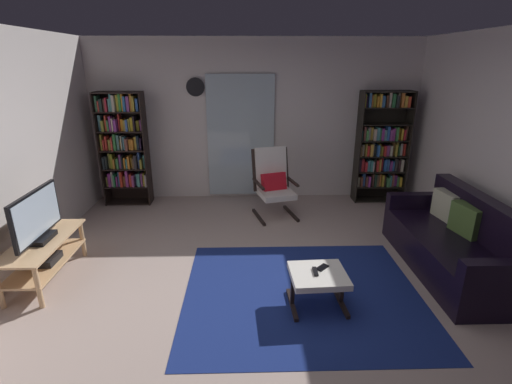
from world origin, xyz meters
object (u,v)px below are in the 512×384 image
lounge_armchair (273,181)px  wall_clock (195,87)px  tv_stand (44,254)px  cell_phone (322,267)px  ottoman (318,279)px  bookshelf_near_sofa (381,147)px  bookshelf_near_tv (123,145)px  television (37,218)px  leather_sofa (455,244)px  tv_remote (315,271)px

lounge_armchair → wall_clock: size_ratio=3.53×
tv_stand → wall_clock: size_ratio=3.86×
cell_phone → ottoman: bearing=-77.4°
bookshelf_near_sofa → lounge_armchair: bearing=-161.9°
tv_stand → bookshelf_near_tv: bearing=85.0°
television → ottoman: 2.91m
cell_phone → bookshelf_near_tv: bearing=178.5°
bookshelf_near_sofa → lounge_armchair: 1.93m
leather_sofa → wall_clock: size_ratio=6.56×
bookshelf_near_tv → cell_phone: 3.91m
tv_stand → leather_sofa: 4.48m
bookshelf_near_tv → lounge_armchair: bookshelf_near_tv is taller
lounge_armchair → tv_remote: lounge_armchair is taller
leather_sofa → lounge_armchair: (-1.92, 1.67, 0.23)m
ottoman → tv_remote: size_ratio=3.78×
bookshelf_near_sofa → ottoman: bearing=-117.9°
bookshelf_near_tv → bookshelf_near_sofa: 4.16m
tv_stand → wall_clock: 3.29m
tv_stand → bookshelf_near_sofa: 4.99m
ottoman → wall_clock: wall_clock is taller
lounge_armchair → ottoman: 2.34m
bookshelf_near_sofa → tv_remote: (-1.56, -2.89, -0.54)m
tv_remote → cell_phone: (0.08, 0.08, -0.00)m
cell_phone → tv_stand: bearing=-144.3°
television → bookshelf_near_tv: 2.35m
bookshelf_near_tv → lounge_armchair: bearing=-13.5°
television → ottoman: (2.82, -0.55, -0.42)m
ottoman → bookshelf_near_tv: bearing=132.3°
ottoman → wall_clock: 3.76m
tv_stand → television: (0.00, 0.01, 0.41)m
ottoman → lounge_armchair: bearing=96.5°
cell_phone → wall_clock: 3.69m
ottoman → tv_remote: tv_remote is taller
tv_stand → bookshelf_near_tv: 2.43m
tv_stand → ottoman: bearing=-10.9°
leather_sofa → lounge_armchair: 2.55m
bookshelf_near_tv → leather_sofa: size_ratio=0.95×
bookshelf_near_tv → bookshelf_near_sofa: bearing=0.3°
tv_remote → cell_phone: 0.11m
bookshelf_near_tv → ottoman: (2.62, -2.88, -0.67)m
bookshelf_near_sofa → tv_stand: bearing=-151.6°
tv_stand → ottoman: (2.83, -0.54, -0.01)m
leather_sofa → wall_clock: 4.26m
bookshelf_near_tv → tv_remote: bearing=-47.9°
bookshelf_near_tv → wall_clock: (1.16, 0.22, 0.88)m
tv_stand → tv_remote: size_ratio=7.78×
lounge_armchair → cell_phone: size_ratio=7.30×
tv_stand → lounge_armchair: 3.12m
bookshelf_near_tv → ottoman: bookshelf_near_tv is taller
wall_clock → leather_sofa: bearing=-38.3°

